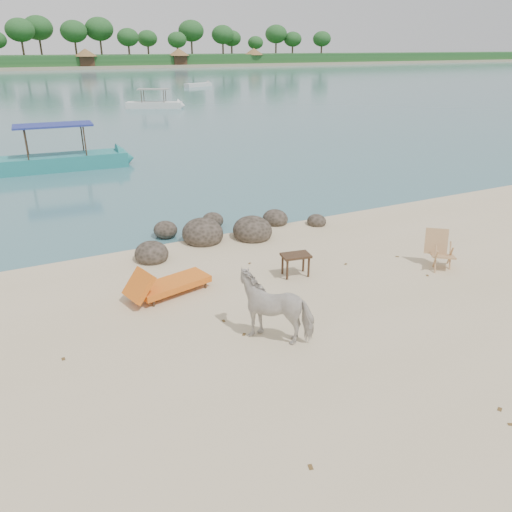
{
  "coord_description": "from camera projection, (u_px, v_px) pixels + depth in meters",
  "views": [
    {
      "loc": [
        -4.64,
        -6.91,
        5.21
      ],
      "look_at": [
        -0.16,
        2.0,
        1.0
      ],
      "focal_mm": 35.0,
      "sensor_mm": 36.0,
      "label": 1
    }
  ],
  "objects": [
    {
      "name": "boulders",
      "position": [
        221.0,
        233.0,
        14.54
      ],
      "size": [
        6.13,
        2.75,
        0.88
      ],
      "rotation": [
        0.0,
        0.0,
        -0.25
      ],
      "color": "black",
      "rests_on": "ground"
    },
    {
      "name": "far_shore",
      "position": [
        5.0,
        65.0,
        149.54
      ],
      "size": [
        420.0,
        90.0,
        1.4
      ],
      "primitive_type": "cube",
      "color": "tan",
      "rests_on": "ground"
    },
    {
      "name": "lounge_chair",
      "position": [
        173.0,
        281.0,
        11.25
      ],
      "size": [
        2.21,
        1.21,
        0.63
      ],
      "primitive_type": null,
      "rotation": [
        0.0,
        0.0,
        0.24
      ],
      "color": "orange",
      "rests_on": "ground"
    },
    {
      "name": "water",
      "position": [
        22.0,
        80.0,
        83.7
      ],
      "size": [
        400.0,
        400.0,
        0.0
      ],
      "primitive_type": "plane",
      "color": "#37646F",
      "rests_on": "ground"
    },
    {
      "name": "dead_leaves",
      "position": [
        325.0,
        322.0,
        10.18
      ],
      "size": [
        8.69,
        7.22,
        0.0
      ],
      "color": "brown",
      "rests_on": "ground"
    },
    {
      "name": "boat_far",
      "position": [
        198.0,
        84.0,
        69.56
      ],
      "size": [
        4.94,
        2.83,
        0.57
      ],
      "primitive_type": null,
      "rotation": [
        0.0,
        0.0,
        0.38
      ],
      "color": "silver",
      "rests_on": "water"
    },
    {
      "name": "cow",
      "position": [
        276.0,
        307.0,
        9.47
      ],
      "size": [
        1.6,
        1.54,
        1.29
      ],
      "primitive_type": "imported",
      "rotation": [
        0.0,
        0.0,
        3.98
      ],
      "color": "silver",
      "rests_on": "ground"
    },
    {
      "name": "boat_near",
      "position": [
        54.0,
        132.0,
        22.33
      ],
      "size": [
        6.88,
        1.95,
        3.3
      ],
      "primitive_type": null,
      "rotation": [
        0.0,
        0.0,
        -0.06
      ],
      "color": "teal",
      "rests_on": "water"
    },
    {
      "name": "far_scenery",
      "position": [
        7.0,
        55.0,
        120.93
      ],
      "size": [
        420.0,
        18.0,
        9.5
      ],
      "color": "#1E4C1E",
      "rests_on": "ground"
    },
    {
      "name": "side_table",
      "position": [
        296.0,
        266.0,
        12.1
      ],
      "size": [
        0.75,
        0.55,
        0.55
      ],
      "primitive_type": null,
      "rotation": [
        0.0,
        0.0,
        -0.16
      ],
      "color": "#342115",
      "rests_on": "ground"
    },
    {
      "name": "boat_mid",
      "position": [
        153.0,
        92.0,
        45.14
      ],
      "size": [
        5.58,
        3.63,
        2.74
      ],
      "primitive_type": null,
      "rotation": [
        0.0,
        0.0,
        -0.46
      ],
      "color": "silver",
      "rests_on": "water"
    },
    {
      "name": "deck_chair",
      "position": [
        444.0,
        252.0,
        12.44
      ],
      "size": [
        0.89,
        0.9,
        0.95
      ],
      "primitive_type": null,
      "rotation": [
        0.0,
        0.0,
        -0.68
      ],
      "color": "tan",
      "rests_on": "ground"
    }
  ]
}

